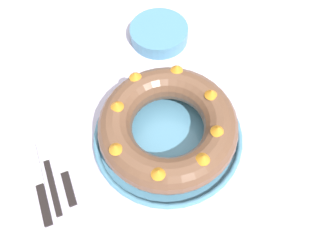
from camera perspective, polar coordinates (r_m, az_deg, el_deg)
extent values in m
plane|color=brown|center=(1.50, 0.33, -15.05)|extent=(8.00, 8.00, 0.00)
cube|color=silver|center=(0.79, 0.60, -1.35)|extent=(1.55, 1.28, 0.03)
cylinder|color=brown|center=(1.65, 16.36, 17.09)|extent=(0.06, 0.06, 0.74)
cylinder|color=#518EB2|center=(0.76, 0.00, -2.10)|extent=(0.33, 0.33, 0.01)
torus|color=#518EB2|center=(0.75, 0.00, -1.63)|extent=(0.34, 0.34, 0.01)
torus|color=brown|center=(0.71, 0.00, 0.00)|extent=(0.31, 0.31, 0.07)
cone|color=orange|center=(0.75, 1.53, 10.11)|extent=(0.04, 0.04, 0.02)
cone|color=orange|center=(0.74, -5.75, 8.85)|extent=(0.03, 0.03, 0.02)
cone|color=orange|center=(0.70, -8.93, 3.71)|extent=(0.03, 0.03, 0.02)
cone|color=orange|center=(0.65, -9.14, -3.69)|extent=(0.03, 0.03, 0.02)
cone|color=orange|center=(0.62, -1.73, -8.07)|extent=(0.04, 0.04, 0.02)
cone|color=orange|center=(0.63, 6.15, -5.49)|extent=(0.04, 0.04, 0.02)
cone|color=orange|center=(0.67, 8.67, -0.59)|extent=(0.04, 0.04, 0.02)
cone|color=orange|center=(0.71, 7.48, 5.89)|extent=(0.04, 0.04, 0.02)
cube|color=black|center=(0.76, -19.43, -10.06)|extent=(0.01, 0.13, 0.01)
cube|color=silver|center=(0.80, -20.79, -4.17)|extent=(0.02, 0.05, 0.01)
cube|color=black|center=(0.75, -20.74, -12.72)|extent=(0.02, 0.09, 0.01)
cube|color=silver|center=(0.80, -22.18, -5.94)|extent=(0.02, 0.11, 0.00)
cube|color=black|center=(0.75, -16.89, -10.43)|extent=(0.02, 0.08, 0.01)
cube|color=silver|center=(0.79, -18.36, -4.73)|extent=(0.02, 0.10, 0.00)
cylinder|color=#518EB2|center=(0.94, -1.56, 15.84)|extent=(0.16, 0.16, 0.04)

